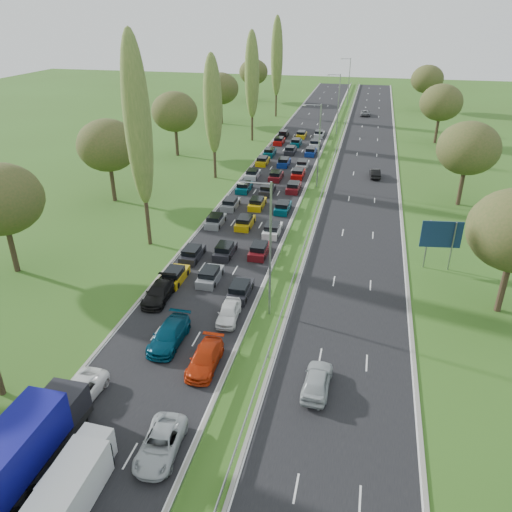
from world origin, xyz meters
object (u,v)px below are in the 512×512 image
Objects in this scene: near_car_3 at (159,292)px; white_van_front at (71,488)px; white_van_rear at (81,466)px; direction_sign at (441,237)px; near_car_2 at (78,393)px; blue_lorry at (27,444)px.

white_van_front reaches higher than near_car_3.
near_car_3 is at bearing 102.36° from white_van_rear.
near_car_3 is at bearing -154.58° from direction_sign.
near_car_2 is 0.96× the size of direction_sign.
white_van_front is 1.61m from white_van_rear.
white_van_rear reaches higher than near_car_2.
near_car_3 reaches higher than near_car_2.
near_car_3 is (0.12, 13.58, 0.04)m from near_car_2.
near_car_2 is 0.99× the size of near_car_3.
direction_sign reaches higher than near_car_3.
near_car_3 is at bearing 91.60° from near_car_2.
near_car_2 is at bearing 124.83° from white_van_rear.
direction_sign is (21.44, 32.63, 2.40)m from white_van_front.
blue_lorry is 1.75× the size of direction_sign.
near_car_3 is 0.97× the size of direction_sign.
near_car_3 is 28.03m from direction_sign.
white_van_rear is 38.03m from direction_sign.
near_car_2 is 8.08m from white_van_front.
direction_sign reaches higher than near_car_2.
white_van_rear is at bearing -82.05° from near_car_3.
near_car_2 is at bearing 118.06° from white_van_front.
near_car_2 is 0.88× the size of white_van_front.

